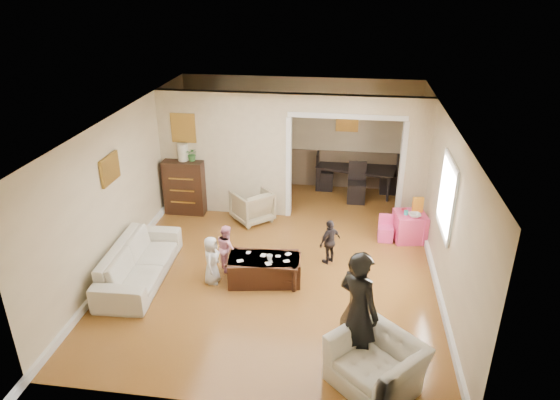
# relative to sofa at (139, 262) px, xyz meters

# --- Properties ---
(floor) EXTENTS (7.00, 7.00, 0.00)m
(floor) POSITION_rel_sofa_xyz_m (2.21, 1.01, -0.32)
(floor) COLOR #A16C29
(floor) RESTS_ON ground
(partition_left) EXTENTS (2.75, 0.18, 2.60)m
(partition_left) POSITION_rel_sofa_xyz_m (0.84, 2.81, 0.98)
(partition_left) COLOR beige
(partition_left) RESTS_ON ground
(partition_right) EXTENTS (0.55, 0.18, 2.60)m
(partition_right) POSITION_rel_sofa_xyz_m (4.69, 2.81, 0.98)
(partition_right) COLOR beige
(partition_right) RESTS_ON ground
(partition_header) EXTENTS (2.22, 0.18, 0.35)m
(partition_header) POSITION_rel_sofa_xyz_m (3.31, 2.81, 2.11)
(partition_header) COLOR beige
(partition_header) RESTS_ON partition_right
(window_pane) EXTENTS (0.03, 0.95, 1.10)m
(window_pane) POSITION_rel_sofa_xyz_m (4.94, 0.61, 1.23)
(window_pane) COLOR white
(window_pane) RESTS_ON ground
(framed_art_partition) EXTENTS (0.45, 0.03, 0.55)m
(framed_art_partition) POSITION_rel_sofa_xyz_m (0.01, 2.71, 1.53)
(framed_art_partition) COLOR brown
(framed_art_partition) RESTS_ON partition_left
(framed_art_sofa_wall) EXTENTS (0.03, 0.55, 0.40)m
(framed_art_sofa_wall) POSITION_rel_sofa_xyz_m (-0.50, 0.41, 1.48)
(framed_art_sofa_wall) COLOR brown
(framed_art_alcove) EXTENTS (0.45, 0.03, 0.55)m
(framed_art_alcove) POSITION_rel_sofa_xyz_m (3.31, 4.45, 1.38)
(framed_art_alcove) COLOR brown
(sofa) EXTENTS (0.94, 2.20, 0.63)m
(sofa) POSITION_rel_sofa_xyz_m (0.00, 0.00, 0.00)
(sofa) COLOR beige
(sofa) RESTS_ON ground
(armchair_back) EXTENTS (1.02, 1.02, 0.67)m
(armchair_back) POSITION_rel_sofa_xyz_m (1.47, 2.40, 0.02)
(armchair_back) COLOR tan
(armchair_back) RESTS_ON ground
(armchair_front) EXTENTS (1.37, 1.36, 0.67)m
(armchair_front) POSITION_rel_sofa_xyz_m (3.85, -1.90, 0.02)
(armchair_front) COLOR beige
(armchair_front) RESTS_ON ground
(dresser) EXTENTS (0.85, 0.48, 1.17)m
(dresser) POSITION_rel_sofa_xyz_m (-0.02, 2.65, 0.27)
(dresser) COLOR black
(dresser) RESTS_ON ground
(table_lamp) EXTENTS (0.22, 0.22, 0.36)m
(table_lamp) POSITION_rel_sofa_xyz_m (-0.02, 2.65, 1.03)
(table_lamp) COLOR beige
(table_lamp) RESTS_ON dresser
(potted_plant) EXTENTS (0.26, 0.22, 0.29)m
(potted_plant) POSITION_rel_sofa_xyz_m (0.18, 2.65, 1.00)
(potted_plant) COLOR #428038
(potted_plant) RESTS_ON dresser
(coffee_table) EXTENTS (1.26, 0.77, 0.44)m
(coffee_table) POSITION_rel_sofa_xyz_m (2.09, 0.20, -0.09)
(coffee_table) COLOR #391D12
(coffee_table) RESTS_ON ground
(coffee_cup) EXTENTS (0.11, 0.11, 0.09)m
(coffee_cup) POSITION_rel_sofa_xyz_m (2.19, 0.15, 0.17)
(coffee_cup) COLOR white
(coffee_cup) RESTS_ON coffee_table
(play_table) EXTENTS (0.66, 0.66, 0.55)m
(play_table) POSITION_rel_sofa_xyz_m (4.62, 2.03, -0.04)
(play_table) COLOR #E43C71
(play_table) RESTS_ON ground
(cereal_box) EXTENTS (0.21, 0.10, 0.30)m
(cereal_box) POSITION_rel_sofa_xyz_m (4.74, 2.13, 0.38)
(cereal_box) COLOR yellow
(cereal_box) RESTS_ON play_table
(cyan_cup) EXTENTS (0.08, 0.08, 0.08)m
(cyan_cup) POSITION_rel_sofa_xyz_m (4.52, 1.98, 0.27)
(cyan_cup) COLOR #24B4B1
(cyan_cup) RESTS_ON play_table
(toy_block) EXTENTS (0.10, 0.09, 0.05)m
(toy_block) POSITION_rel_sofa_xyz_m (4.50, 2.15, 0.26)
(toy_block) COLOR red
(toy_block) RESTS_ON play_table
(play_bowl) EXTENTS (0.27, 0.27, 0.06)m
(play_bowl) POSITION_rel_sofa_xyz_m (4.67, 1.91, 0.26)
(play_bowl) COLOR beige
(play_bowl) RESTS_ON play_table
(dining_table) EXTENTS (1.97, 1.37, 0.63)m
(dining_table) POSITION_rel_sofa_xyz_m (3.61, 4.30, -0.00)
(dining_table) COLOR black
(dining_table) RESTS_ON ground
(adult_person) EXTENTS (0.73, 0.72, 1.70)m
(adult_person) POSITION_rel_sofa_xyz_m (3.60, -1.55, 0.53)
(adult_person) COLOR black
(adult_person) RESTS_ON ground
(child_kneel_a) EXTENTS (0.27, 0.41, 0.84)m
(child_kneel_a) POSITION_rel_sofa_xyz_m (1.24, 0.05, 0.10)
(child_kneel_a) COLOR silver
(child_kneel_a) RESTS_ON ground
(child_kneel_b) EXTENTS (0.47, 0.51, 0.83)m
(child_kneel_b) POSITION_rel_sofa_xyz_m (1.39, 0.50, 0.10)
(child_kneel_b) COLOR pink
(child_kneel_b) RESTS_ON ground
(child_toddler) EXTENTS (0.48, 0.51, 0.84)m
(child_toddler) POSITION_rel_sofa_xyz_m (3.14, 0.95, 0.10)
(child_toddler) COLOR black
(child_toddler) RESTS_ON ground
(craft_papers) EXTENTS (0.88, 0.48, 0.00)m
(craft_papers) POSITION_rel_sofa_xyz_m (2.15, 0.21, 0.13)
(craft_papers) COLOR white
(craft_papers) RESTS_ON coffee_table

